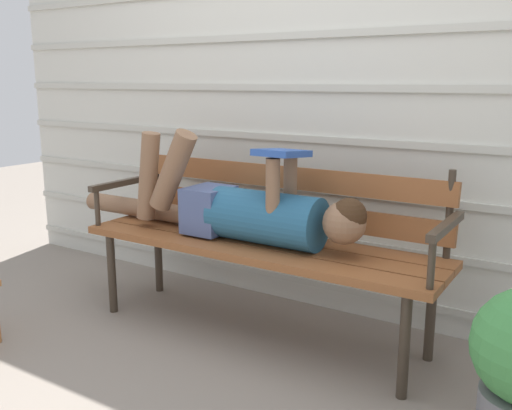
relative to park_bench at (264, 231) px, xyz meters
The scene contains 4 objects.
ground_plane 0.54m from the park_bench, 90.00° to the right, with size 12.00×12.00×0.00m, color gray.
house_siding 0.81m from the park_bench, 90.00° to the left, with size 4.37×0.08×2.37m.
park_bench is the anchor object (origin of this frame).
reclining_person 0.16m from the park_bench, 141.35° to the right, with size 1.73×0.25×0.53m.
Camera 1 is at (1.39, -2.07, 1.23)m, focal length 39.70 mm.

